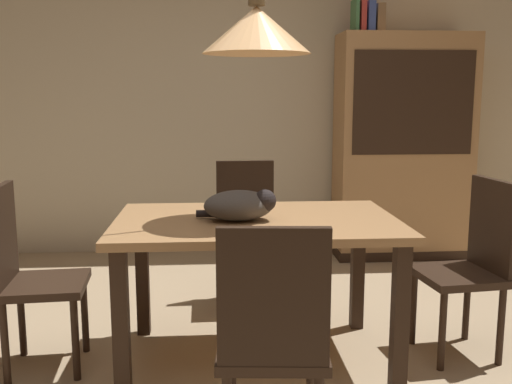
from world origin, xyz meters
name	(u,v)px	position (x,y,z in m)	size (l,w,h in m)	color
back_wall	(240,84)	(0.00, 2.65, 1.45)	(6.40, 0.10, 2.90)	beige
dining_table	(256,238)	(-0.02, 0.39, 0.65)	(1.40, 0.90, 0.75)	#A87A4C
chair_near_front	(273,335)	(-0.03, -0.49, 0.51)	(0.43, 0.43, 0.93)	black
chair_right_side	(472,260)	(1.11, 0.40, 0.51)	(0.44, 0.44, 0.93)	black
chair_far_back	(246,226)	(-0.02, 1.27, 0.51)	(0.41, 0.41, 0.93)	black
chair_left_side	(27,270)	(-1.15, 0.38, 0.51)	(0.43, 0.43, 0.93)	black
cat_sleeping	(241,205)	(-0.10, 0.35, 0.83)	(0.39, 0.25, 0.16)	#4C4742
pendant_lamp	(256,29)	(-0.02, 0.39, 1.66)	(0.52, 0.52, 1.30)	#E0A86B
hutch_bookcase	(403,152)	(1.35, 2.32, 0.89)	(1.12, 0.45, 1.85)	#A87A4C
book_green_slim	(355,16)	(0.91, 2.32, 1.98)	(0.03, 0.20, 0.26)	#427A4C
book_red_tall	(361,15)	(0.96, 2.32, 1.99)	(0.04, 0.22, 0.28)	#B73833
book_blue_wide	(369,18)	(1.02, 2.32, 1.97)	(0.06, 0.24, 0.24)	#384C93
book_brown_thick	(378,19)	(1.10, 2.32, 1.96)	(0.06, 0.24, 0.22)	brown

